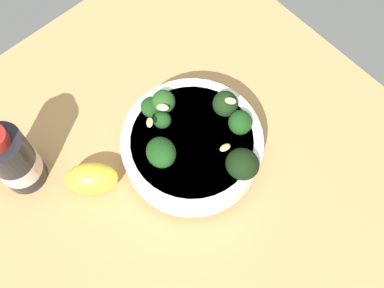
# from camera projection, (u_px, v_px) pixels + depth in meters

# --- Properties ---
(ground_plane) EXTENTS (0.70, 0.70, 0.04)m
(ground_plane) POSITION_uv_depth(u_px,v_px,m) (173.00, 184.00, 0.70)
(ground_plane) COLOR tan
(bowl_of_broccoli) EXTENTS (0.20, 0.20, 0.10)m
(bowl_of_broccoli) POSITION_uv_depth(u_px,v_px,m) (193.00, 144.00, 0.66)
(bowl_of_broccoli) COLOR white
(bowl_of_broccoli) RESTS_ON ground_plane
(lemon_wedge) EXTENTS (0.08, 0.08, 0.05)m
(lemon_wedge) POSITION_uv_depth(u_px,v_px,m) (92.00, 179.00, 0.66)
(lemon_wedge) COLOR yellow
(lemon_wedge) RESTS_ON ground_plane
(bottle_tall) EXTENTS (0.06, 0.06, 0.13)m
(bottle_tall) POSITION_uv_depth(u_px,v_px,m) (14.00, 160.00, 0.63)
(bottle_tall) COLOR black
(bottle_tall) RESTS_ON ground_plane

